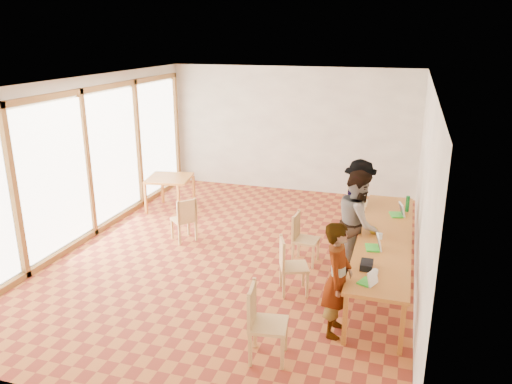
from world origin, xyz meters
TOP-DOWN VIEW (x-y plane):
  - ground at (0.00, 0.00)m, footprint 8.00×8.00m
  - wall_back at (0.00, 4.00)m, footprint 6.00×0.10m
  - wall_front at (0.00, -4.00)m, footprint 6.00×0.10m
  - wall_right at (3.00, 0.00)m, footprint 0.10×8.00m
  - window_wall at (-2.96, 0.00)m, footprint 0.10×8.00m
  - ceiling at (0.00, 0.00)m, footprint 6.00×8.00m
  - communal_table at (2.50, -0.23)m, footprint 0.80×4.00m
  - side_table at (-2.18, 1.74)m, footprint 0.90×0.90m
  - chair_near at (1.22, -2.72)m, footprint 0.50×0.50m
  - chair_mid at (1.17, -1.08)m, footprint 0.52×0.52m
  - chair_far at (1.12, -0.00)m, footprint 0.43×0.43m
  - chair_empty at (1.81, 2.22)m, footprint 0.55×0.55m
  - chair_spare at (-1.11, 0.24)m, footprint 0.55×0.55m
  - person_near at (2.01, -1.93)m, footprint 0.39×0.57m
  - person_mid at (2.07, -0.14)m, footprint 0.72×0.89m
  - person_far at (1.95, 1.12)m, footprint 0.91×1.17m
  - laptop_near at (2.40, -1.90)m, footprint 0.26×0.27m
  - laptop_mid at (2.40, -0.79)m, footprint 0.27×0.29m
  - laptop_far at (2.67, 0.74)m, footprint 0.29×0.31m
  - yellow_mug at (2.31, -0.20)m, footprint 0.16×0.16m
  - green_bottle at (2.80, 1.00)m, footprint 0.07×0.07m
  - clear_glass at (2.43, -0.39)m, footprint 0.07×0.07m
  - condiment_cup at (2.45, -1.60)m, footprint 0.08×0.08m
  - pink_phone at (2.69, 1.23)m, footprint 0.05×0.10m
  - black_pouch at (2.33, -1.46)m, footprint 0.16×0.26m

SIDE VIEW (x-z plane):
  - ground at x=0.00m, z-range 0.00..0.00m
  - chair_spare at x=-1.11m, z-range 0.29..0.74m
  - chair_far at x=1.12m, z-range 0.30..0.76m
  - chair_mid at x=1.17m, z-range 0.30..0.76m
  - chair_empty at x=1.81m, z-range 0.32..0.81m
  - chair_near at x=1.22m, z-range 0.33..0.83m
  - side_table at x=-2.18m, z-range 0.29..1.04m
  - communal_table at x=2.50m, z-range 0.33..1.08m
  - pink_phone at x=2.69m, z-range 0.75..0.76m
  - person_near at x=2.01m, z-range 0.00..1.53m
  - condiment_cup at x=2.45m, z-range 0.75..0.81m
  - person_far at x=1.95m, z-range 0.00..1.59m
  - clear_glass at x=2.43m, z-range 0.75..0.84m
  - black_pouch at x=2.33m, z-range 0.75..0.84m
  - yellow_mug at x=2.31m, z-range 0.75..0.85m
  - laptop_near at x=2.40m, z-range 0.71..0.90m
  - laptop_mid at x=2.40m, z-range 0.70..0.92m
  - laptop_far at x=2.67m, z-range 0.70..0.92m
  - person_mid at x=2.07m, z-range 0.00..1.73m
  - green_bottle at x=2.80m, z-range 0.75..1.03m
  - wall_back at x=0.00m, z-range 0.00..3.00m
  - wall_front at x=0.00m, z-range 0.00..3.00m
  - wall_right at x=3.00m, z-range 0.00..3.00m
  - window_wall at x=-2.96m, z-range 0.00..3.00m
  - ceiling at x=0.00m, z-range 3.00..3.04m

